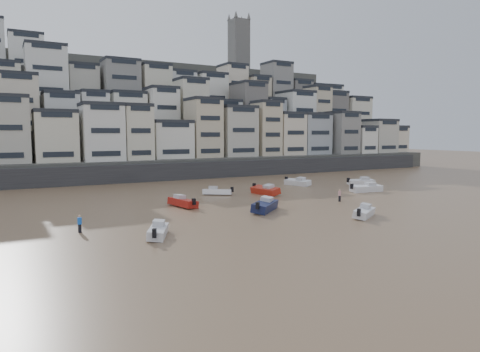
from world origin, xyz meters
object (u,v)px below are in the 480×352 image
boat_j (158,229)px  boat_g (361,181)px  boat_a (364,211)px  person_pink (340,195)px  boat_c (265,204)px  boat_e (265,189)px  boat_d (366,187)px  boat_i (298,181)px  person_blue (80,224)px  boat_h (217,191)px  boat_f (183,201)px

boat_j → boat_g: (45.65, 20.37, 0.06)m
boat_a → person_pink: bearing=30.7°
boat_c → boat_g: bearing=-15.4°
boat_j → boat_e: bearing=-26.5°
boat_d → boat_j: bearing=-154.2°
boat_j → boat_g: size_ratio=0.92×
boat_g → person_pink: bearing=-126.2°
boat_i → boat_e: bearing=-74.2°
boat_a → boat_e: 20.79m
boat_i → person_blue: 45.50m
boat_i → boat_c: bearing=-60.6°
person_pink → boat_h: bearing=130.3°
boat_a → boat_d: bearing=12.7°
boat_i → boat_d: (4.66, -12.33, 0.05)m
boat_a → boat_f: bearing=101.7°
boat_g → boat_d: boat_d is taller
boat_d → person_blue: size_ratio=3.44×
boat_j → person_pink: (28.71, 7.41, 0.18)m
boat_a → person_pink: 11.15m
boat_a → boat_g: bearing=14.5°
boat_e → boat_h: bearing=-124.0°
boat_a → boat_g: 31.80m
boat_g → person_blue: size_ratio=3.14×
boat_d → boat_f: 31.42m
boat_a → boat_h: bearing=74.6°
boat_e → boat_f: 15.91m
boat_j → person_blue: person_blue is taller
person_blue → boat_g: bearing=16.4°
boat_i → boat_j: (-34.76, -25.27, -0.07)m
boat_j → person_pink: bearing=-50.2°
boat_e → boat_f: size_ratio=1.05×
boat_i → boat_a: boat_i is taller
person_blue → boat_c: bearing=2.9°
boat_f → boat_d: bearing=-102.6°
boat_e → person_blue: bearing=-73.8°
boat_c → boat_e: bearing=16.8°
boat_d → boat_a: bearing=-128.4°
boat_a → boat_h: size_ratio=1.03×
boat_a → boat_d: 22.14m
boat_i → boat_g: 11.94m
boat_i → person_pink: (-6.04, -17.85, 0.11)m
boat_f → boat_j: bearing=140.2°
boat_h → boat_a: bearing=141.8°
boat_a → person_blue: size_ratio=2.90×
boat_d → person_blue: 46.12m
boat_f → boat_c: bearing=-146.6°
boat_i → boat_j: size_ratio=1.11×
boat_i → boat_c: (-19.13, -19.02, 0.09)m
boat_i → boat_c: size_ratio=0.90×
boat_g → person_blue: 53.89m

